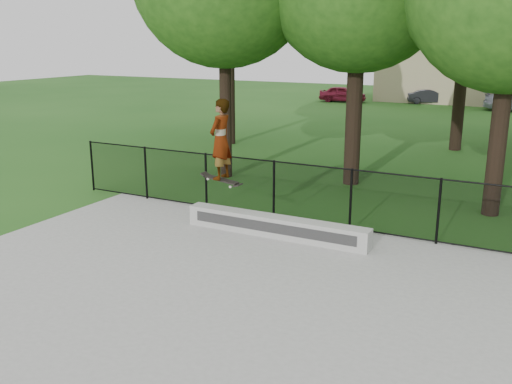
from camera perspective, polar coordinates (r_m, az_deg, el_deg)
ground at (r=8.81m, az=-3.47°, el=-15.25°), size 100.00×100.00×0.00m
concrete_slab at (r=8.80m, az=-3.47°, el=-15.08°), size 14.00×12.00×0.06m
grind_ledge at (r=13.08m, az=1.96°, el=-3.45°), size 4.45×0.40×0.47m
car_a at (r=42.68m, az=8.67°, el=9.67°), size 3.47×1.66×1.15m
car_b at (r=42.77m, az=16.99°, el=9.12°), size 3.02×1.90×1.02m
skater_airborne at (r=13.06m, az=-3.56°, el=5.16°), size 0.84×0.68×1.99m
chainlink_fence at (r=13.51m, az=9.45°, el=-0.76°), size 16.06×0.06×1.50m
distant_building at (r=44.95m, az=20.32°, el=11.22°), size 12.40×6.40×4.30m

